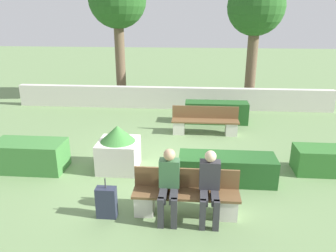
# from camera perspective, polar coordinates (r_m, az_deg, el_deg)

# --- Properties ---
(ground_plane) EXTENTS (60.00, 60.00, 0.00)m
(ground_plane) POSITION_cam_1_polar(r_m,az_deg,el_deg) (8.43, -1.90, -6.86)
(ground_plane) COLOR #6B8956
(perimeter_wall) EXTENTS (12.68, 0.30, 0.87)m
(perimeter_wall) POSITION_cam_1_polar(r_m,az_deg,el_deg) (13.31, 0.71, 4.94)
(perimeter_wall) COLOR beige
(perimeter_wall) RESTS_ON ground_plane
(bench_front) EXTENTS (2.03, 0.49, 0.86)m
(bench_front) POSITION_cam_1_polar(r_m,az_deg,el_deg) (6.43, 3.12, -12.33)
(bench_front) COLOR brown
(bench_front) RESTS_ON ground_plane
(bench_left_side) EXTENTS (2.13, 0.49, 0.86)m
(bench_left_side) POSITION_cam_1_polar(r_m,az_deg,el_deg) (10.54, 6.46, 0.46)
(bench_left_side) COLOR brown
(bench_left_side) RESTS_ON ground_plane
(person_seated_man) EXTENTS (0.38, 0.64, 1.35)m
(person_seated_man) POSITION_cam_1_polar(r_m,az_deg,el_deg) (6.12, 0.15, -9.63)
(person_seated_man) COLOR #333338
(person_seated_man) RESTS_ON ground_plane
(person_seated_woman) EXTENTS (0.38, 0.64, 1.34)m
(person_seated_woman) POSITION_cam_1_polar(r_m,az_deg,el_deg) (6.11, 7.27, -9.88)
(person_seated_woman) COLOR #333338
(person_seated_woman) RESTS_ON ground_plane
(hedge_block_near_left) EXTENTS (1.73, 0.84, 0.73)m
(hedge_block_near_left) POSITION_cam_1_polar(r_m,az_deg,el_deg) (8.78, -22.91, -4.77)
(hedge_block_near_left) COLOR #3D7A38
(hedge_block_near_left) RESTS_ON ground_plane
(hedge_block_near_right) EXTENTS (1.77, 0.72, 0.63)m
(hedge_block_near_right) POSITION_cam_1_polar(r_m,az_deg,el_deg) (8.87, 26.65, -5.40)
(hedge_block_near_right) COLOR #33702D
(hedge_block_near_right) RESTS_ON ground_plane
(hedge_block_mid_left) EXTENTS (2.18, 0.73, 0.63)m
(hedge_block_mid_left) POSITION_cam_1_polar(r_m,az_deg,el_deg) (7.67, 10.19, -7.32)
(hedge_block_mid_left) COLOR #235623
(hedge_block_mid_left) RESTS_ON ground_plane
(hedge_block_mid_right) EXTENTS (2.18, 0.62, 0.75)m
(hedge_block_mid_right) POSITION_cam_1_polar(r_m,az_deg,el_deg) (11.66, 8.39, 2.38)
(hedge_block_mid_right) COLOR #235623
(hedge_block_mid_right) RESTS_ON ground_plane
(planter_corner_left) EXTENTS (0.96, 0.96, 1.14)m
(planter_corner_left) POSITION_cam_1_polar(r_m,az_deg,el_deg) (8.12, -8.65, -3.95)
(planter_corner_left) COLOR beige
(planter_corner_left) RESTS_ON ground_plane
(suitcase) EXTENTS (0.38, 0.20, 0.82)m
(suitcase) POSITION_cam_1_polar(r_m,az_deg,el_deg) (6.44, -10.66, -12.93)
(suitcase) COLOR #282D42
(suitcase) RESTS_ON ground_plane
(tree_leftmost) EXTENTS (2.38, 2.38, 5.43)m
(tree_leftmost) POSITION_cam_1_polar(r_m,az_deg,el_deg) (14.47, -8.79, 20.64)
(tree_leftmost) COLOR brown
(tree_leftmost) RESTS_ON ground_plane
(tree_center_left) EXTENTS (2.28, 2.28, 5.07)m
(tree_center_left) POSITION_cam_1_polar(r_m,az_deg,el_deg) (14.19, 15.06, 19.01)
(tree_center_left) COLOR brown
(tree_center_left) RESTS_ON ground_plane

